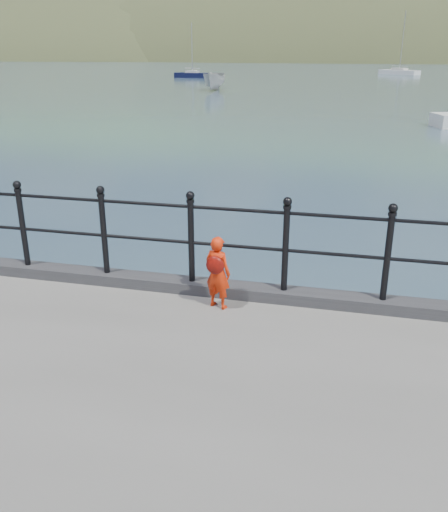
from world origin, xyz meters
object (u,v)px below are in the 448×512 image
(launch_white, at_px, (215,81))
(sailboat_left, at_px, (192,75))
(railing, at_px, (238,235))
(sailboat_deep, at_px, (399,72))
(child, at_px, (218,272))

(launch_white, xyz_separation_m, sailboat_left, (-9.20, 23.15, -0.57))
(launch_white, bearing_deg, railing, -76.99)
(launch_white, distance_m, sailboat_left, 24.92)
(sailboat_deep, bearing_deg, railing, -58.67)
(railing, height_order, sailboat_deep, sailboat_deep)
(launch_white, relative_size, sailboat_deep, 0.50)
(railing, height_order, sailboat_left, sailboat_left)
(sailboat_deep, xyz_separation_m, sailboat_left, (-29.01, -17.24, -0.00))
(railing, height_order, child, railing)
(railing, distance_m, sailboat_left, 74.28)
(railing, relative_size, sailboat_left, 2.46)
(launch_white, height_order, sailboat_deep, sailboat_deep)
(launch_white, distance_m, sailboat_deep, 44.99)
(launch_white, bearing_deg, sailboat_deep, 62.13)
(railing, height_order, launch_white, railing)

